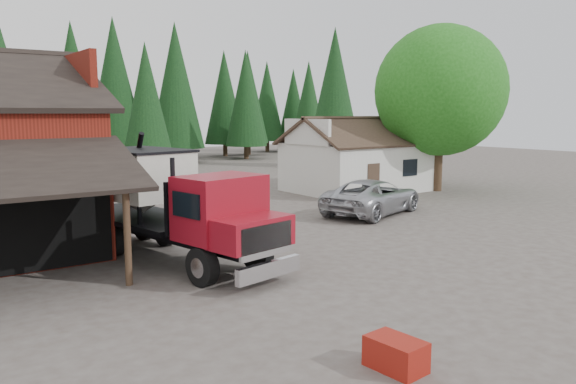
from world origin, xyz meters
TOP-DOWN VIEW (x-y plane):
  - ground at (0.00, 0.00)m, footprint 120.00×120.00m
  - farmhouse at (13.00, 13.00)m, footprint 8.60×6.42m
  - deciduous_tree at (17.01, 9.97)m, footprint 8.00×8.00m
  - conifer_backdrop at (0.00, 42.00)m, footprint 76.00×16.00m
  - near_pine_b at (6.00, 30.00)m, footprint 3.96×3.96m
  - near_pine_c at (22.00, 26.00)m, footprint 4.84×4.84m
  - feed_truck at (-3.50, 4.03)m, footprint 4.25×9.58m
  - silver_car at (8.00, 6.40)m, footprint 6.60×4.48m
  - equip_box at (-3.31, -6.00)m, footprint 0.80×1.16m

SIDE VIEW (x-z plane):
  - ground at x=0.00m, z-range 0.00..0.00m
  - conifer_backdrop at x=0.00m, z-range -8.00..8.00m
  - equip_box at x=-3.31m, z-range 0.00..0.60m
  - silver_car at x=8.00m, z-range 0.00..1.68m
  - farmhouse at x=13.00m, z-range -0.66..3.99m
  - feed_truck at x=-3.50m, z-range -0.14..4.05m
  - near_pine_b at x=6.00m, z-range 0.69..11.09m
  - deciduous_tree at x=17.01m, z-range 0.81..11.01m
  - near_pine_c at x=22.00m, z-range 0.69..13.09m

